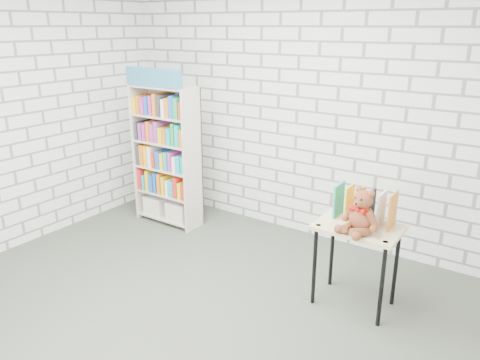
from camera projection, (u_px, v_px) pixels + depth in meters
The scene contains 6 objects.
ground at pixel (179, 309), 3.95m from camera, with size 4.50×4.50×0.00m, color #40473C.
room_shell at pixel (169, 97), 3.39m from camera, with size 4.52×4.02×2.81m.
bookshelf at pixel (167, 154), 5.47m from camera, with size 0.82×0.32×1.84m.
display_table at pixel (358, 237), 3.84m from camera, with size 0.68×0.47×0.73m.
table_books at pixel (365, 206), 3.85m from camera, with size 0.47×0.21×0.28m.
teddy_bear at pixel (361, 215), 3.66m from camera, with size 0.32×0.32×0.36m.
Camera 1 is at (2.35, -2.52, 2.29)m, focal length 35.00 mm.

